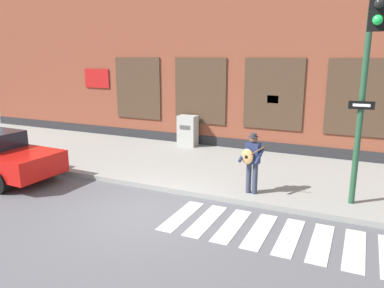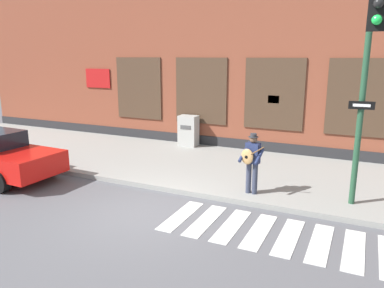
% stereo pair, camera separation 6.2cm
% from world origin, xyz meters
% --- Properties ---
extents(ground_plane, '(160.00, 160.00, 0.00)m').
position_xyz_m(ground_plane, '(0.00, 0.00, 0.00)').
color(ground_plane, '#56565B').
extents(sidewalk, '(28.00, 5.48, 0.15)m').
position_xyz_m(sidewalk, '(0.00, 4.27, 0.08)').
color(sidewalk, gray).
rests_on(sidewalk, ground).
extents(building_backdrop, '(28.00, 4.06, 8.09)m').
position_xyz_m(building_backdrop, '(-0.00, 9.00, 4.04)').
color(building_backdrop, brown).
rests_on(building_backdrop, ground).
extents(crosswalk, '(5.78, 1.90, 0.01)m').
position_xyz_m(crosswalk, '(3.58, 0.22, 0.01)').
color(crosswalk, silver).
rests_on(crosswalk, ground).
extents(busker, '(0.72, 0.59, 1.72)m').
position_xyz_m(busker, '(2.13, 2.12, 1.13)').
color(busker, '#33384C').
rests_on(busker, sidewalk).
extents(traffic_light, '(0.60, 2.97, 5.08)m').
position_xyz_m(traffic_light, '(4.80, 1.43, 3.67)').
color(traffic_light, '#234C33').
rests_on(traffic_light, sidewalk).
extents(utility_box, '(0.79, 0.56, 1.30)m').
position_xyz_m(utility_box, '(-1.94, 6.56, 0.80)').
color(utility_box, '#ADADA8').
rests_on(utility_box, sidewalk).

